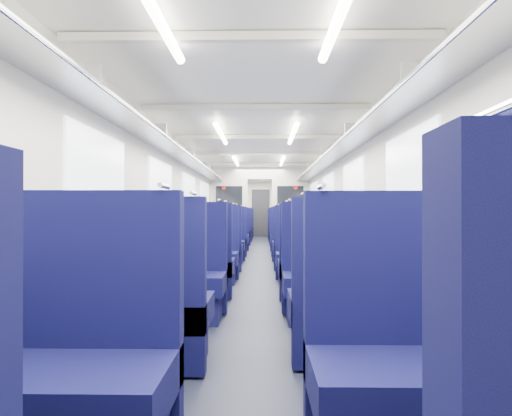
{
  "coord_description": "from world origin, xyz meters",
  "views": [
    {
      "loc": [
        0.09,
        -8.94,
        1.09
      ],
      "look_at": [
        -0.1,
        2.75,
        1.17
      ],
      "focal_mm": 29.5,
      "sensor_mm": 36.0,
      "label": 1
    }
  ],
  "objects": [
    {
      "name": "seat_4",
      "position": [
        -0.83,
        -6.04,
        0.37
      ],
      "size": [
        1.09,
        0.6,
        1.21
      ],
      "color": "#0D0F41",
      "rests_on": "floor"
    },
    {
      "name": "seat_7",
      "position": [
        0.83,
        -4.71,
        0.37
      ],
      "size": [
        1.09,
        0.6,
        1.21
      ],
      "color": "#0D0F41",
      "rests_on": "floor"
    },
    {
      "name": "ceiling_fittings",
      "position": [
        0.0,
        -0.26,
        2.29
      ],
      "size": [
        2.7,
        16.06,
        0.11
      ],
      "color": "silver",
      "rests_on": "ceiling"
    },
    {
      "name": "seat_5",
      "position": [
        0.83,
        -5.92,
        0.37
      ],
      "size": [
        1.09,
        0.6,
        1.21
      ],
      "color": "#0D0F41",
      "rests_on": "floor"
    },
    {
      "name": "seat_2",
      "position": [
        -0.83,
        -7.16,
        0.37
      ],
      "size": [
        1.09,
        0.6,
        1.21
      ],
      "color": "#0D0F41",
      "rests_on": "floor"
    },
    {
      "name": "seat_6",
      "position": [
        -0.83,
        -4.71,
        0.37
      ],
      "size": [
        1.09,
        0.6,
        1.21
      ],
      "color": "#0D0F41",
      "rests_on": "floor"
    },
    {
      "name": "seat_21",
      "position": [
        0.83,
        4.2,
        0.37
      ],
      "size": [
        1.09,
        0.6,
        1.21
      ],
      "color": "#0D0F41",
      "rests_on": "floor"
    },
    {
      "name": "seat_20",
      "position": [
        -0.83,
        4.19,
        0.37
      ],
      "size": [
        1.09,
        0.6,
        1.21
      ],
      "color": "#0D0F41",
      "rests_on": "floor"
    },
    {
      "name": "end_door",
      "position": [
        0.0,
        8.94,
        1.0
      ],
      "size": [
        0.75,
        0.06,
        2.0
      ],
      "primitive_type": "cube",
      "color": "black",
      "rests_on": "floor"
    },
    {
      "name": "seat_9",
      "position": [
        0.83,
        -3.79,
        0.37
      ],
      "size": [
        1.09,
        0.6,
        1.21
      ],
      "color": "#0D0F41",
      "rests_on": "floor"
    },
    {
      "name": "seat_22",
      "position": [
        -0.83,
        5.22,
        0.37
      ],
      "size": [
        1.09,
        0.6,
        1.21
      ],
      "color": "#0D0F41",
      "rests_on": "floor"
    },
    {
      "name": "seat_19",
      "position": [
        0.83,
        2.07,
        0.37
      ],
      "size": [
        1.09,
        0.6,
        1.21
      ],
      "color": "#0D0F41",
      "rests_on": "floor"
    },
    {
      "name": "seat_23",
      "position": [
        0.83,
        5.31,
        0.37
      ],
      "size": [
        1.09,
        0.6,
        1.21
      ],
      "color": "#0D0F41",
      "rests_on": "floor"
    },
    {
      "name": "dado_left",
      "position": [
        -1.39,
        0.0,
        0.35
      ],
      "size": [
        0.03,
        17.9,
        0.7
      ],
      "primitive_type": "cube",
      "color": "#101036",
      "rests_on": "floor"
    },
    {
      "name": "seat_12",
      "position": [
        -0.83,
        -1.41,
        0.37
      ],
      "size": [
        1.09,
        0.6,
        1.21
      ],
      "color": "#0D0F41",
      "rests_on": "floor"
    },
    {
      "name": "seat_18",
      "position": [
        -0.83,
        2.18,
        0.37
      ],
      "size": [
        1.09,
        0.6,
        1.21
      ],
      "color": "#0D0F41",
      "rests_on": "floor"
    },
    {
      "name": "wall_right",
      "position": [
        1.4,
        0.0,
        1.18
      ],
      "size": [
        0.02,
        18.0,
        2.35
      ],
      "primitive_type": "cube",
      "color": "beige",
      "rests_on": "floor"
    },
    {
      "name": "bulkhead",
      "position": [
        -0.0,
        3.11,
        1.23
      ],
      "size": [
        2.8,
        0.1,
        2.35
      ],
      "color": "silver",
      "rests_on": "floor"
    },
    {
      "name": "seat_25",
      "position": [
        0.83,
        6.53,
        0.37
      ],
      "size": [
        1.09,
        0.6,
        1.21
      ],
      "color": "#0D0F41",
      "rests_on": "floor"
    },
    {
      "name": "luggage_rack_right",
      "position": [
        1.21,
        0.0,
        1.97
      ],
      "size": [
        0.36,
        17.4,
        0.18
      ],
      "color": "#B2B5BA",
      "rests_on": "wall_right"
    },
    {
      "name": "seat_11",
      "position": [
        0.83,
        -2.56,
        0.37
      ],
      "size": [
        1.09,
        0.6,
        1.21
      ],
      "color": "#0D0F41",
      "rests_on": "floor"
    },
    {
      "name": "wall_far",
      "position": [
        0.0,
        9.0,
        1.18
      ],
      "size": [
        2.8,
        0.02,
        2.35
      ],
      "primitive_type": "cube",
      "color": "beige",
      "rests_on": "floor"
    },
    {
      "name": "seat_17",
      "position": [
        0.83,
        0.95,
        0.37
      ],
      "size": [
        1.09,
        0.6,
        1.21
      ],
      "color": "#0D0F41",
      "rests_on": "floor"
    },
    {
      "name": "seat_24",
      "position": [
        -0.83,
        6.42,
        0.37
      ],
      "size": [
        1.09,
        0.6,
        1.21
      ],
      "color": "#0D0F41",
      "rests_on": "floor"
    },
    {
      "name": "wall_left",
      "position": [
        -1.4,
        0.0,
        1.18
      ],
      "size": [
        0.02,
        18.0,
        2.35
      ],
      "primitive_type": "cube",
      "color": "beige",
      "rests_on": "floor"
    },
    {
      "name": "seat_27",
      "position": [
        0.83,
        7.46,
        0.37
      ],
      "size": [
        1.09,
        0.6,
        1.21
      ],
      "color": "#0D0F41",
      "rests_on": "floor"
    },
    {
      "name": "seat_13",
      "position": [
        0.83,
        -1.3,
        0.37
      ],
      "size": [
        1.09,
        0.6,
        1.21
      ],
      "color": "#0D0F41",
      "rests_on": "floor"
    },
    {
      "name": "windows",
      "position": [
        0.0,
        -0.46,
        1.42
      ],
      "size": [
        2.78,
        15.6,
        0.75
      ],
      "color": "white",
      "rests_on": "wall_left"
    },
    {
      "name": "ceiling",
      "position": [
        0.0,
        0.0,
        2.35
      ],
      "size": [
        2.8,
        18.0,
        0.01
      ],
      "primitive_type": "cube",
      "color": "white",
      "rests_on": "wall_left"
    },
    {
      "name": "seat_14",
      "position": [
        -0.83,
        -0.16,
        0.37
      ],
      "size": [
        1.09,
        0.6,
        1.21
      ],
      "color": "#0D0F41",
      "rests_on": "floor"
    },
    {
      "name": "floor",
      "position": [
        0.0,
        0.0,
        0.0
      ],
      "size": [
        2.8,
        18.0,
        0.01
      ],
      "primitive_type": "cube",
      "color": "black",
      "rests_on": "ground"
    },
    {
      "name": "seat_15",
      "position": [
        0.83,
        -0.24,
        0.37
      ],
      "size": [
        1.09,
        0.6,
        1.21
      ],
      "color": "#0D0F41",
      "rests_on": "floor"
    },
    {
      "name": "seat_10",
      "position": [
        -0.83,
        -2.55,
        0.37
      ],
      "size": [
        1.09,
        0.6,
        1.21
      ],
      "color": "#0D0F41",
      "rests_on": "floor"
    },
    {
      "name": "dado_right",
      "position": [
        1.39,
        0.0,
        0.35
      ],
      "size": [
        0.03,
        17.9,
        0.7
      ],
      "primitive_type": "cube",
      "color": "#101036",
      "rests_on": "floor"
    },
    {
      "name": "seat_3",
      "position": [
        0.83,
        -7.09,
        0.37
      ],
      "size": [
        1.09,
        0.6,
        1.21
      ],
      "color": "#0D0F41",
      "rests_on": "floor"
    },
    {
      "name": "luggage_rack_left",
      "position": [
        -1.21,
        0.0,
        1.97
      ],
      "size": [
        0.36,
        17.4,
        0.18
      ],
      "color": "#B2B5BA",
      "rests_on": "wall_left"
    },
    {
      "name": "seat_8",
      "position": [
        -0.83,
        -3.69,
        0.37
      ],
      "size": [
        1.09,
        0.6,
        1.21
      ],
      "color": "#0D0F41",
      "rests_on": "floor"
    },
    {
      "name": "seat_16",
      "position": [
        -0.83,
        0.97,
        0.37
      ],
      "size": [
        1.09,
        0.6,
        1.21
      ],
      "color": "#0D0F41",
      "rests_on": "floor"
    },
    {
      "name": "seat_26",
      "position": [
        -0.83,
        7.62,
        0.37
      ],
      "size": [
        1.09,
        0.6,
        1.21
      ],
      "color": "#0D0F41",
      "rests_on": "floor"
    }
  ]
}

